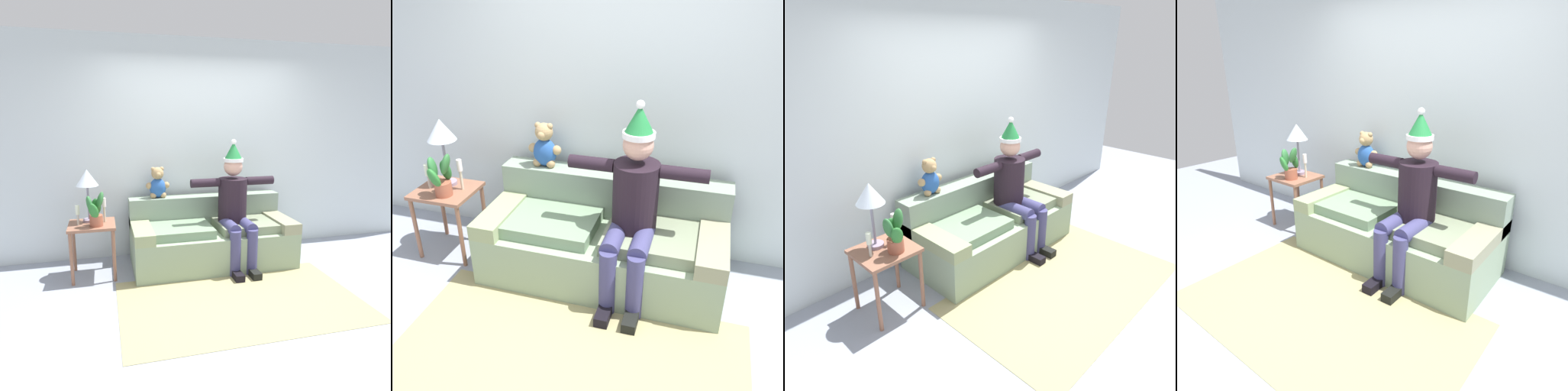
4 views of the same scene
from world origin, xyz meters
The scene contains 11 objects.
ground_plane centered at (0.00, 0.00, 0.00)m, with size 10.00×10.00×0.00m, color #8F97A7.
back_wall centered at (0.00, 1.55, 1.35)m, with size 7.00×0.10×2.70m, color silver.
couch centered at (0.00, 1.03, 0.31)m, with size 1.91×0.87×0.79m.
person_seated centered at (0.25, 0.87, 0.76)m, with size 1.02×0.77×1.50m.
teddy_bear centered at (-0.60, 1.30, 0.96)m, with size 0.29×0.17×0.38m.
side_table centered at (-1.39, 0.96, 0.50)m, with size 0.50×0.46×0.61m.
table_lamp centered at (-1.41, 1.05, 1.08)m, with size 0.24×0.24×0.59m.
potted_plant centered at (-1.34, 0.85, 0.78)m, with size 0.23×0.24×0.38m.
candle_tall centered at (-1.53, 0.94, 0.75)m, with size 0.04×0.04×0.22m.
candle_short centered at (-1.25, 1.00, 0.79)m, with size 0.04×0.04×0.27m.
area_rug centered at (0.00, 0.00, 0.00)m, with size 2.34×1.38×0.01m, color tan.
Camera 1 is at (-1.23, -3.05, 1.77)m, focal length 33.61 mm.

